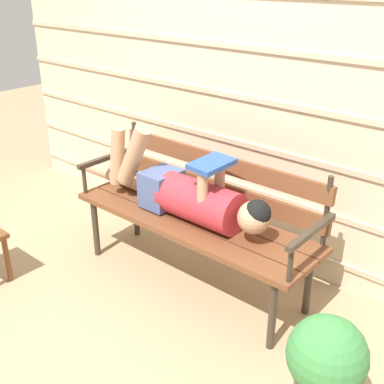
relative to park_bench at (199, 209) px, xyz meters
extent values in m
plane|color=tan|center=(0.00, -0.27, -0.51)|extent=(12.00, 12.00, 0.00)
cube|color=beige|center=(0.00, 0.55, 0.77)|extent=(4.87, 0.06, 2.56)
cube|color=#C1AD8E|center=(0.00, 0.51, -0.35)|extent=(4.87, 0.02, 0.04)
cube|color=#C1AD8E|center=(0.00, 0.51, -0.03)|extent=(4.87, 0.02, 0.04)
cube|color=#C1AD8E|center=(0.00, 0.51, 0.29)|extent=(4.87, 0.02, 0.04)
cube|color=#C1AD8E|center=(0.00, 0.51, 0.61)|extent=(4.87, 0.02, 0.04)
cube|color=#C1AD8E|center=(0.00, 0.51, 0.93)|extent=(4.87, 0.02, 0.04)
cube|color=brown|center=(0.00, -0.24, -0.06)|extent=(1.67, 0.16, 0.04)
cube|color=brown|center=(0.00, -0.07, -0.06)|extent=(1.67, 0.16, 0.04)
cube|color=brown|center=(0.00, 0.10, -0.06)|extent=(1.67, 0.16, 0.04)
cube|color=brown|center=(0.00, 0.18, 0.08)|extent=(1.61, 0.05, 0.11)
cube|color=brown|center=(0.00, 0.18, 0.27)|extent=(1.61, 0.05, 0.11)
cylinder|color=#382D23|center=(-0.77, 0.18, 0.17)|extent=(0.03, 0.03, 0.42)
cylinder|color=#382D23|center=(0.77, 0.18, 0.17)|extent=(0.03, 0.03, 0.42)
cylinder|color=#382D23|center=(-0.74, -0.27, -0.29)|extent=(0.04, 0.04, 0.43)
cylinder|color=#382D23|center=(0.74, -0.27, -0.29)|extent=(0.04, 0.04, 0.43)
cylinder|color=#382D23|center=(-0.74, 0.12, -0.29)|extent=(0.04, 0.04, 0.43)
cylinder|color=#382D23|center=(0.74, 0.12, -0.29)|extent=(0.04, 0.04, 0.43)
cube|color=#382D23|center=(-0.81, -0.07, 0.16)|extent=(0.04, 0.47, 0.03)
cylinder|color=#382D23|center=(-0.81, -0.27, 0.06)|extent=(0.03, 0.03, 0.20)
cube|color=#382D23|center=(0.81, -0.07, 0.16)|extent=(0.04, 0.47, 0.03)
cylinder|color=#382D23|center=(0.81, -0.27, 0.06)|extent=(0.03, 0.03, 0.20)
cylinder|color=#B72D38|center=(0.07, -0.07, 0.09)|extent=(0.54, 0.26, 0.26)
cube|color=#475684|center=(-0.26, -0.07, 0.09)|extent=(0.20, 0.25, 0.23)
sphere|color=tan|center=(0.46, -0.07, 0.12)|extent=(0.19, 0.19, 0.19)
sphere|color=black|center=(0.48, -0.07, 0.16)|extent=(0.16, 0.16, 0.16)
cylinder|color=tan|center=(-0.44, -0.13, 0.29)|extent=(0.30, 0.11, 0.45)
cylinder|color=tan|center=(-0.61, -0.13, 0.25)|extent=(0.15, 0.09, 0.41)
cylinder|color=tan|center=(-0.75, -0.01, 0.02)|extent=(0.81, 0.10, 0.10)
cylinder|color=tan|center=(0.15, -0.15, 0.22)|extent=(0.06, 0.06, 0.26)
cylinder|color=tan|center=(0.15, 0.01, 0.22)|extent=(0.06, 0.06, 0.26)
cube|color=#284C9E|center=(0.15, -0.07, 0.37)|extent=(0.20, 0.27, 0.05)
cylinder|color=brown|center=(-0.92, -0.86, -0.34)|extent=(0.04, 0.04, 0.33)
sphere|color=#3D8442|center=(1.17, -0.56, -0.09)|extent=(0.35, 0.35, 0.35)
camera|label=1|loc=(1.78, -2.14, 1.40)|focal=45.82mm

